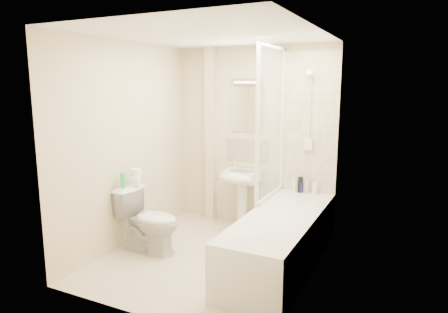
% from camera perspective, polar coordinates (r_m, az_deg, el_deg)
% --- Properties ---
extents(floor, '(2.50, 2.50, 0.00)m').
position_cam_1_polar(floor, '(4.58, -1.95, -14.28)').
color(floor, beige).
rests_on(floor, ground).
extents(wall_back, '(2.20, 0.02, 2.40)m').
position_cam_1_polar(wall_back, '(5.35, 4.27, 2.67)').
color(wall_back, beige).
rests_on(wall_back, ground).
extents(wall_left, '(0.02, 2.50, 2.40)m').
position_cam_1_polar(wall_left, '(4.84, -13.62, 1.61)').
color(wall_left, beige).
rests_on(wall_left, ground).
extents(wall_right, '(0.02, 2.50, 2.40)m').
position_cam_1_polar(wall_right, '(3.84, 12.59, -0.51)').
color(wall_right, beige).
rests_on(wall_right, ground).
extents(ceiling, '(2.20, 2.50, 0.02)m').
position_cam_1_polar(ceiling, '(4.20, -2.15, 17.05)').
color(ceiling, white).
rests_on(ceiling, wall_back).
extents(tile_back, '(0.70, 0.01, 1.75)m').
position_cam_1_polar(tile_back, '(5.09, 12.14, 4.63)').
color(tile_back, beige).
rests_on(tile_back, wall_back).
extents(tile_right, '(0.01, 2.10, 1.75)m').
position_cam_1_polar(tile_right, '(4.00, 13.22, 3.14)').
color(tile_right, beige).
rests_on(tile_right, wall_right).
extents(pipe_boxing, '(0.12, 0.12, 2.40)m').
position_cam_1_polar(pipe_boxing, '(5.56, -1.92, 2.97)').
color(pipe_boxing, beige).
rests_on(pipe_boxing, ground).
extents(splashback, '(0.60, 0.02, 0.30)m').
position_cam_1_polar(splashback, '(5.40, 3.33, 0.93)').
color(splashback, beige).
rests_on(splashback, wall_back).
extents(mirror, '(0.46, 0.01, 0.60)m').
position_cam_1_polar(mirror, '(5.34, 3.39, 6.76)').
color(mirror, white).
rests_on(mirror, wall_back).
extents(strip_light, '(0.42, 0.07, 0.07)m').
position_cam_1_polar(strip_light, '(5.31, 3.33, 10.74)').
color(strip_light, silver).
rests_on(strip_light, wall_back).
extents(bathtub, '(0.70, 2.10, 0.55)m').
position_cam_1_polar(bathtub, '(4.37, 8.20, -11.51)').
color(bathtub, white).
rests_on(bathtub, ground).
extents(shower_screen, '(0.04, 0.92, 1.80)m').
position_cam_1_polar(shower_screen, '(4.76, 6.76, 4.73)').
color(shower_screen, white).
rests_on(shower_screen, bathtub).
extents(shower_fixture, '(0.10, 0.16, 0.99)m').
position_cam_1_polar(shower_fixture, '(5.03, 12.05, 5.96)').
color(shower_fixture, white).
rests_on(shower_fixture, wall_back).
extents(pedestal_sink, '(0.46, 0.44, 0.89)m').
position_cam_1_polar(pedestal_sink, '(5.28, 2.34, -3.77)').
color(pedestal_sink, white).
rests_on(pedestal_sink, ground).
extents(bottle_white_a, '(0.05, 0.05, 0.16)m').
position_cam_1_polar(bottle_white_a, '(5.18, 10.01, -4.13)').
color(bottle_white_a, white).
rests_on(bottle_white_a, bathtub).
extents(bottle_black_b, '(0.06, 0.06, 0.20)m').
position_cam_1_polar(bottle_black_b, '(5.16, 10.84, -3.98)').
color(bottle_black_b, black).
rests_on(bottle_black_b, bathtub).
extents(bottle_blue, '(0.06, 0.06, 0.14)m').
position_cam_1_polar(bottle_blue, '(5.17, 10.88, -4.32)').
color(bottle_blue, navy).
rests_on(bottle_blue, bathtub).
extents(bottle_cream, '(0.06, 0.06, 0.17)m').
position_cam_1_polar(bottle_cream, '(5.14, 11.72, -4.22)').
color(bottle_cream, beige).
rests_on(bottle_cream, bathtub).
extents(bottle_white_b, '(0.06, 0.06, 0.14)m').
position_cam_1_polar(bottle_white_b, '(5.12, 12.85, -4.49)').
color(bottle_white_b, white).
rests_on(bottle_white_b, bathtub).
extents(toilet, '(0.43, 0.73, 0.74)m').
position_cam_1_polar(toilet, '(4.70, -10.63, -8.95)').
color(toilet, white).
rests_on(toilet, ground).
extents(toilet_roll_lower, '(0.10, 0.10, 0.10)m').
position_cam_1_polar(toilet_roll_lower, '(4.76, -12.42, -3.52)').
color(toilet_roll_lower, white).
rests_on(toilet_roll_lower, toilet).
extents(toilet_roll_upper, '(0.12, 0.12, 0.09)m').
position_cam_1_polar(toilet_roll_upper, '(4.79, -12.48, -2.28)').
color(toilet_roll_upper, white).
rests_on(toilet_roll_upper, toilet_roll_lower).
extents(green_bottle, '(0.06, 0.06, 0.18)m').
position_cam_1_polar(green_bottle, '(4.68, -14.21, -3.34)').
color(green_bottle, green).
rests_on(green_bottle, toilet).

